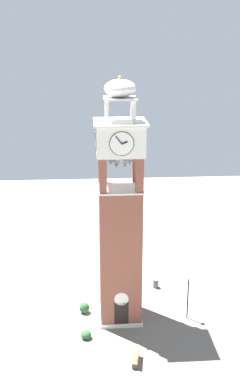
{
  "coord_description": "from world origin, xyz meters",
  "views": [
    {
      "loc": [
        -2.34,
        -33.82,
        21.73
      ],
      "look_at": [
        0.0,
        0.0,
        10.71
      ],
      "focal_mm": 44.56,
      "sensor_mm": 36.0,
      "label": 1
    }
  ],
  "objects_px": {
    "clock_tower": "(120,226)",
    "trash_bin": "(156,283)",
    "lamp_post": "(188,289)",
    "park_bench": "(137,357)"
  },
  "relations": [
    {
      "from": "clock_tower",
      "to": "trash_bin",
      "type": "height_order",
      "value": "clock_tower"
    },
    {
      "from": "park_bench",
      "to": "clock_tower",
      "type": "bearing_deg",
      "value": 97.27
    },
    {
      "from": "lamp_post",
      "to": "trash_bin",
      "type": "height_order",
      "value": "lamp_post"
    },
    {
      "from": "clock_tower",
      "to": "lamp_post",
      "type": "relative_size",
      "value": 5.07
    },
    {
      "from": "park_bench",
      "to": "lamp_post",
      "type": "height_order",
      "value": "lamp_post"
    },
    {
      "from": "trash_bin",
      "to": "lamp_post",
      "type": "bearing_deg",
      "value": -70.27
    },
    {
      "from": "lamp_post",
      "to": "trash_bin",
      "type": "bearing_deg",
      "value": 109.73
    },
    {
      "from": "clock_tower",
      "to": "park_bench",
      "type": "xyz_separation_m",
      "value": [
        0.75,
        -5.9,
        -7.44
      ]
    },
    {
      "from": "clock_tower",
      "to": "lamp_post",
      "type": "height_order",
      "value": "clock_tower"
    },
    {
      "from": "park_bench",
      "to": "trash_bin",
      "type": "height_order",
      "value": "park_bench"
    }
  ]
}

